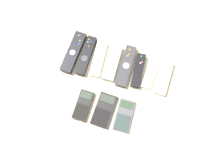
{
  "coord_description": "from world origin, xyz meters",
  "views": [
    {
      "loc": [
        0.08,
        -0.23,
        1.01
      ],
      "look_at": [
        0.0,
        0.03,
        0.01
      ],
      "focal_mm": 35.0,
      "sensor_mm": 36.0,
      "label": 1
    }
  ],
  "objects_px": {
    "remote_3": "(112,63)",
    "remote_7": "(163,77)",
    "remote_4": "(126,66)",
    "remote_5": "(138,70)",
    "calculator_0": "(83,105)",
    "remote_0": "(74,52)",
    "remote_2": "(99,59)",
    "calculator_2": "(124,115)",
    "calculator_1": "(103,110)",
    "remote_6": "(150,73)",
    "remote_1": "(86,56)"
  },
  "relations": [
    {
      "from": "remote_3",
      "to": "remote_7",
      "type": "bearing_deg",
      "value": -1.55
    },
    {
      "from": "remote_3",
      "to": "remote_4",
      "type": "distance_m",
      "value": 0.07
    },
    {
      "from": "remote_5",
      "to": "remote_3",
      "type": "bearing_deg",
      "value": 175.81
    },
    {
      "from": "calculator_0",
      "to": "remote_0",
      "type": "bearing_deg",
      "value": 119.07
    },
    {
      "from": "remote_2",
      "to": "calculator_2",
      "type": "bearing_deg",
      "value": -53.94
    },
    {
      "from": "remote_4",
      "to": "calculator_2",
      "type": "xyz_separation_m",
      "value": [
        0.06,
        -0.23,
        -0.01
      ]
    },
    {
      "from": "remote_2",
      "to": "calculator_1",
      "type": "xyz_separation_m",
      "value": [
        0.1,
        -0.23,
        -0.0
      ]
    },
    {
      "from": "remote_2",
      "to": "remote_4",
      "type": "relative_size",
      "value": 0.88
    },
    {
      "from": "remote_0",
      "to": "calculator_1",
      "type": "height_order",
      "value": "remote_0"
    },
    {
      "from": "remote_2",
      "to": "calculator_1",
      "type": "bearing_deg",
      "value": -71.87
    },
    {
      "from": "remote_3",
      "to": "remote_6",
      "type": "xyz_separation_m",
      "value": [
        0.19,
        -0.0,
        -0.0
      ]
    },
    {
      "from": "remote_1",
      "to": "remote_6",
      "type": "height_order",
      "value": "remote_1"
    },
    {
      "from": "remote_1",
      "to": "remote_4",
      "type": "xyz_separation_m",
      "value": [
        0.2,
        0.0,
        -0.0
      ]
    },
    {
      "from": "calculator_1",
      "to": "remote_7",
      "type": "bearing_deg",
      "value": 47.23
    },
    {
      "from": "remote_6",
      "to": "remote_3",
      "type": "bearing_deg",
      "value": -176.16
    },
    {
      "from": "remote_3",
      "to": "calculator_1",
      "type": "bearing_deg",
      "value": -84.56
    },
    {
      "from": "calculator_1",
      "to": "calculator_2",
      "type": "height_order",
      "value": "same"
    },
    {
      "from": "remote_5",
      "to": "remote_6",
      "type": "height_order",
      "value": "remote_5"
    },
    {
      "from": "remote_6",
      "to": "remote_0",
      "type": "bearing_deg",
      "value": -176.0
    },
    {
      "from": "calculator_0",
      "to": "calculator_2",
      "type": "distance_m",
      "value": 0.2
    },
    {
      "from": "remote_1",
      "to": "remote_6",
      "type": "relative_size",
      "value": 1.28
    },
    {
      "from": "remote_6",
      "to": "remote_2",
      "type": "bearing_deg",
      "value": -176.47
    },
    {
      "from": "remote_2",
      "to": "remote_7",
      "type": "xyz_separation_m",
      "value": [
        0.33,
        -0.0,
        0.0
      ]
    },
    {
      "from": "remote_1",
      "to": "remote_7",
      "type": "distance_m",
      "value": 0.39
    },
    {
      "from": "remote_0",
      "to": "remote_6",
      "type": "distance_m",
      "value": 0.39
    },
    {
      "from": "remote_5",
      "to": "calculator_0",
      "type": "distance_m",
      "value": 0.31
    },
    {
      "from": "calculator_1",
      "to": "remote_4",
      "type": "bearing_deg",
      "value": 81.75
    },
    {
      "from": "remote_5",
      "to": "remote_6",
      "type": "distance_m",
      "value": 0.06
    },
    {
      "from": "remote_6",
      "to": "remote_4",
      "type": "bearing_deg",
      "value": -177.24
    },
    {
      "from": "remote_0",
      "to": "remote_4",
      "type": "xyz_separation_m",
      "value": [
        0.27,
        0.0,
        -0.0
      ]
    },
    {
      "from": "remote_5",
      "to": "remote_6",
      "type": "xyz_separation_m",
      "value": [
        0.06,
        0.0,
        -0.01
      ]
    },
    {
      "from": "remote_1",
      "to": "remote_4",
      "type": "distance_m",
      "value": 0.2
    },
    {
      "from": "remote_4",
      "to": "remote_7",
      "type": "height_order",
      "value": "same"
    },
    {
      "from": "calculator_0",
      "to": "remote_4",
      "type": "bearing_deg",
      "value": 60.71
    },
    {
      "from": "remote_3",
      "to": "remote_6",
      "type": "relative_size",
      "value": 1.13
    },
    {
      "from": "remote_1",
      "to": "remote_7",
      "type": "xyz_separation_m",
      "value": [
        0.39,
        -0.0,
        -0.0
      ]
    },
    {
      "from": "remote_3",
      "to": "remote_4",
      "type": "relative_size",
      "value": 0.86
    },
    {
      "from": "remote_5",
      "to": "remote_7",
      "type": "height_order",
      "value": "remote_5"
    },
    {
      "from": "remote_1",
      "to": "calculator_2",
      "type": "distance_m",
      "value": 0.35
    },
    {
      "from": "remote_1",
      "to": "remote_2",
      "type": "distance_m",
      "value": 0.06
    },
    {
      "from": "calculator_1",
      "to": "calculator_2",
      "type": "distance_m",
      "value": 0.1
    },
    {
      "from": "remote_4",
      "to": "calculator_0",
      "type": "bearing_deg",
      "value": -120.23
    },
    {
      "from": "remote_5",
      "to": "remote_0",
      "type": "bearing_deg",
      "value": 176.96
    },
    {
      "from": "remote_2",
      "to": "calculator_1",
      "type": "height_order",
      "value": "remote_2"
    },
    {
      "from": "remote_3",
      "to": "remote_7",
      "type": "relative_size",
      "value": 1.05
    },
    {
      "from": "remote_6",
      "to": "calculator_0",
      "type": "distance_m",
      "value": 0.35
    },
    {
      "from": "remote_6",
      "to": "remote_1",
      "type": "bearing_deg",
      "value": -176.02
    },
    {
      "from": "remote_1",
      "to": "remote_5",
      "type": "distance_m",
      "value": 0.27
    },
    {
      "from": "remote_3",
      "to": "remote_5",
      "type": "distance_m",
      "value": 0.13
    },
    {
      "from": "remote_2",
      "to": "calculator_0",
      "type": "height_order",
      "value": "same"
    }
  ]
}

